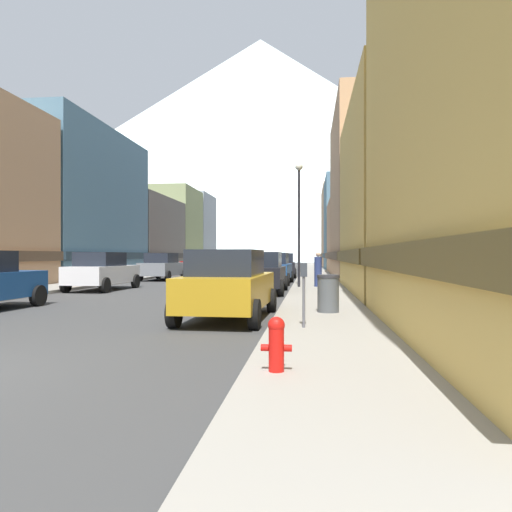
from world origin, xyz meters
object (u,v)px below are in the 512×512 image
Objects in this scene: car_right_0 at (228,284)px; car_right_1 at (262,272)px; car_left_3 at (197,264)px; pedestrian_0 at (318,271)px; car_left_2 at (163,266)px; parking_meter_near at (304,286)px; streetlamp_right at (299,206)px; car_right_2 at (274,268)px; car_left_1 at (102,271)px; car_right_3 at (282,265)px; trash_bin_right at (328,293)px; fire_hydrant_near at (276,342)px.

car_right_0 and car_right_1 have the same top height.
pedestrian_0 is (10.05, -17.25, 0.01)m from car_left_3.
parking_meter_near is (9.55, -20.55, 0.11)m from car_left_2.
streetlamp_right is at bearing -165.10° from pedestrian_0.
streetlamp_right reaches higher than car_right_2.
car_left_1 is 12.01m from car_right_0.
car_right_3 reaches higher than trash_bin_right.
car_right_1 is at bearing -6.37° from car_left_1.
car_right_0 is 2.63m from trash_bin_right.
streetlamp_right is (1.55, -12.64, 3.09)m from car_right_3.
car_right_2 and car_right_3 have the same top height.
car_left_2 reaches higher than fire_hydrant_near.
car_left_2 is at bearing -147.91° from car_right_3.
car_right_3 is 13.10m from streetlamp_right.
car_left_3 and car_right_2 have the same top height.
car_right_3 is at bearing 93.24° from fire_hydrant_near.
car_right_2 is (7.60, -3.40, 0.00)m from car_left_2.
car_right_0 is (7.60, -9.29, 0.00)m from car_left_1.
fire_hydrant_near is at bearing -83.44° from car_right_1.
car_right_0 is 6.33× the size of fire_hydrant_near.
car_right_1 is at bearing -126.45° from streetlamp_right.
streetlamp_right is at bearing -70.83° from car_right_2.
trash_bin_right is (2.55, -22.59, -0.26)m from car_right_3.
car_left_1 is 6.34× the size of fire_hydrant_near.
car_right_1 and car_right_3 have the same top height.
trash_bin_right is at bearing 77.60° from parking_meter_near.
car_left_2 is 12.46m from streetlamp_right.
car_left_1 and car_right_0 have the same top height.
car_left_1 is 9.51m from car_right_2.
car_left_3 is at bearing 117.62° from streetlamp_right.
car_right_0 is at bearing -90.01° from car_right_3.
car_left_2 is at bearing 142.81° from pedestrian_0.
parking_meter_near is (0.30, 3.76, 0.49)m from fire_hydrant_near.
car_left_1 reaches higher than parking_meter_near.
car_right_3 is at bearing 96.98° from streetlamp_right.
fire_hydrant_near is (9.25, -24.31, -0.37)m from car_left_2.
car_right_1 is at bearing -52.66° from car_left_2.
pedestrian_0 is 0.28× the size of streetlamp_right.
car_left_3 is at bearing 89.99° from car_left_1.
streetlamp_right is at bearing -83.02° from car_right_3.
streetlamp_right is (-0.90, -0.24, 3.08)m from pedestrian_0.
car_right_1 is 14.45m from fire_hydrant_near.
pedestrian_0 is (-0.10, 10.20, 0.26)m from trash_bin_right.
car_left_1 is 10.16m from pedestrian_0.
pedestrian_0 is (0.50, 12.92, -0.11)m from parking_meter_near.
streetlamp_right reaches higher than car_right_0.
pedestrian_0 is at bearing 77.19° from car_right_0.
car_left_2 is at bearing -90.01° from car_left_3.
car_right_3 is 12.64m from pedestrian_0.
fire_hydrant_near is 0.43× the size of pedestrian_0.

